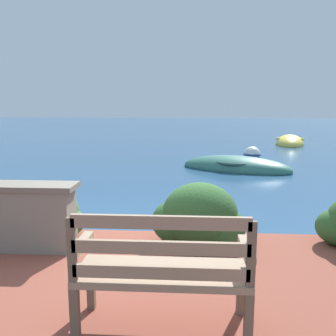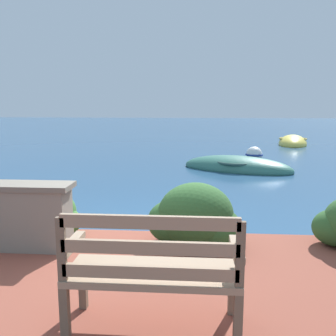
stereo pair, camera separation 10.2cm
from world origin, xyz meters
name	(u,v)px [view 1 (the left image)]	position (x,y,z in m)	size (l,w,h in m)	color
ground_plane	(124,246)	(0.00, 0.00, 0.00)	(80.00, 80.00, 0.00)	navy
park_bench	(162,269)	(0.67, -2.13, 0.70)	(1.27, 0.48, 0.93)	brown
hedge_clump_left	(50,216)	(-0.87, -0.24, 0.48)	(0.88, 0.63, 0.60)	#38662D
hedge_clump_centre	(198,218)	(0.96, -0.44, 0.54)	(1.09, 0.79, 0.74)	#2D5628
rowboat_nearest	(236,167)	(2.12, 5.80, 0.06)	(3.35, 2.37, 0.68)	#336B5B
rowboat_mid	(290,143)	(5.23, 12.21, 0.07)	(1.69, 2.66, 0.76)	#DBC64C
mooring_buoy	(252,154)	(2.96, 8.24, 0.10)	(0.60, 0.60, 0.55)	white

